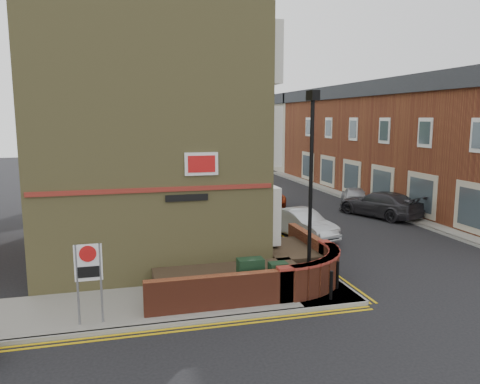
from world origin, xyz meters
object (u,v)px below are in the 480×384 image
lamppost (311,192)px  utility_cabinet_large (250,277)px  silver_car_near (301,223)px  zone_sign (89,269)px

lamppost → utility_cabinet_large: bearing=177.0°
lamppost → silver_car_near: bearing=69.8°
lamppost → utility_cabinet_large: size_ratio=5.25×
zone_sign → silver_car_near: (9.13, 7.58, -0.98)m
silver_car_near → utility_cabinet_large: bearing=-140.7°
utility_cabinet_large → zone_sign: zone_sign is taller
lamppost → silver_car_near: lamppost is taller
lamppost → silver_car_near: (2.53, 6.88, -2.68)m
lamppost → utility_cabinet_large: lamppost is taller
utility_cabinet_large → silver_car_near: (4.43, 6.78, -0.05)m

